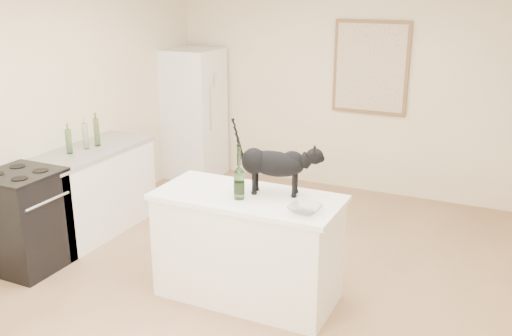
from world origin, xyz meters
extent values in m
plane|color=#A57E58|center=(0.00, 0.00, 0.00)|extent=(5.50, 5.50, 0.00)
plane|color=beige|center=(0.00, 2.75, 1.30)|extent=(4.50, 0.00, 4.50)
plane|color=beige|center=(-2.25, 0.00, 1.30)|extent=(0.00, 5.50, 5.50)
cube|color=white|center=(0.10, -0.20, 0.43)|extent=(1.44, 0.67, 0.86)
cube|color=white|center=(0.10, -0.20, 0.88)|extent=(1.50, 0.70, 0.04)
cube|color=white|center=(-1.95, 0.30, 0.43)|extent=(0.60, 1.40, 0.86)
cube|color=gray|center=(-1.95, 0.30, 0.88)|extent=(0.62, 1.44, 0.04)
cube|color=black|center=(-1.95, -0.60, 0.45)|extent=(0.60, 0.60, 0.90)
cube|color=white|center=(-1.95, 2.35, 0.85)|extent=(0.68, 0.68, 1.70)
cube|color=brown|center=(0.30, 2.72, 1.55)|extent=(0.90, 0.03, 1.10)
cube|color=beige|center=(0.30, 2.70, 1.55)|extent=(0.82, 0.00, 1.02)
cylinder|color=#215020|center=(0.07, -0.30, 1.09)|extent=(0.10, 0.10, 0.39)
imported|color=silver|center=(0.64, -0.35, 0.93)|extent=(0.25, 0.25, 0.06)
cube|color=white|center=(-1.60, 2.37, 1.33)|extent=(0.05, 0.14, 0.19)
cylinder|color=#244E1A|center=(-1.94, 0.44, 1.05)|extent=(0.06, 0.06, 0.29)
cylinder|color=#225B1F|center=(-2.00, 0.09, 1.02)|extent=(0.06, 0.06, 0.24)
cylinder|color=#A6B4A6|center=(-1.97, 0.30, 1.03)|extent=(0.06, 0.06, 0.26)
camera|label=1|loc=(1.97, -4.00, 2.50)|focal=40.00mm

